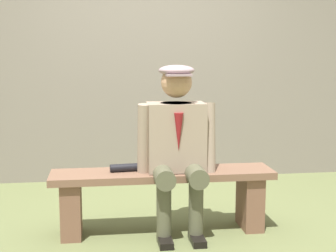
% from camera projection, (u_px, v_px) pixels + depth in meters
% --- Properties ---
extents(ground_plane, '(30.00, 30.00, 0.00)m').
position_uv_depth(ground_plane, '(163.00, 231.00, 3.90)').
color(ground_plane, '#616A3F').
extents(bench, '(1.72, 0.37, 0.49)m').
position_uv_depth(bench, '(163.00, 191.00, 3.85)').
color(bench, brown).
rests_on(bench, ground).
extents(seated_man, '(0.61, 0.52, 1.30)m').
position_uv_depth(seated_man, '(177.00, 142.00, 3.75)').
color(seated_man, gray).
rests_on(seated_man, ground).
extents(rolled_magazine, '(0.27, 0.09, 0.06)m').
position_uv_depth(rolled_magazine, '(127.00, 168.00, 3.80)').
color(rolled_magazine, black).
rests_on(rolled_magazine, bench).
extents(stadium_wall, '(12.00, 0.24, 2.05)m').
position_uv_depth(stadium_wall, '(143.00, 86.00, 5.47)').
color(stadium_wall, gray).
rests_on(stadium_wall, ground).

